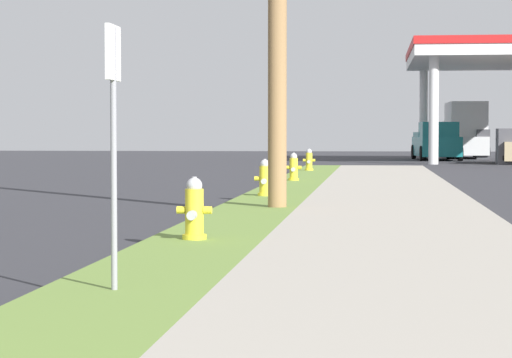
{
  "coord_description": "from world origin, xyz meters",
  "views": [
    {
      "loc": [
        2.7,
        -1.61,
        1.38
      ],
      "look_at": [
        1.06,
        12.93,
        0.74
      ],
      "focal_mm": 73.54,
      "sensor_mm": 36.0,
      "label": 1
    }
  ],
  "objects_px": {
    "fire_hydrant_second": "(194,212)",
    "fire_hydrant_third": "(265,180)",
    "street_sign_post": "(113,101)",
    "fire_hydrant_fourth": "(294,168)",
    "fire_hydrant_fifth": "(309,161)",
    "truck_white_on_apron": "(464,132)",
    "truck_teal_at_forecourt": "(436,142)"
  },
  "relations": [
    {
      "from": "fire_hydrant_second",
      "to": "truck_teal_at_forecourt",
      "type": "bearing_deg",
      "value": 82.94
    },
    {
      "from": "fire_hydrant_third",
      "to": "truck_white_on_apron",
      "type": "distance_m",
      "value": 39.24
    },
    {
      "from": "fire_hydrant_second",
      "to": "truck_teal_at_forecourt",
      "type": "relative_size",
      "value": 0.14
    },
    {
      "from": "fire_hydrant_second",
      "to": "fire_hydrant_third",
      "type": "distance_m",
      "value": 8.78
    },
    {
      "from": "street_sign_post",
      "to": "truck_teal_at_forecourt",
      "type": "height_order",
      "value": "street_sign_post"
    },
    {
      "from": "fire_hydrant_third",
      "to": "truck_teal_at_forecourt",
      "type": "relative_size",
      "value": 0.14
    },
    {
      "from": "street_sign_post",
      "to": "truck_teal_at_forecourt",
      "type": "bearing_deg",
      "value": 83.6
    },
    {
      "from": "fire_hydrant_third",
      "to": "street_sign_post",
      "type": "bearing_deg",
      "value": -89.45
    },
    {
      "from": "fire_hydrant_second",
      "to": "fire_hydrant_fourth",
      "type": "distance_m",
      "value": 15.79
    },
    {
      "from": "truck_white_on_apron",
      "to": "truck_teal_at_forecourt",
      "type": "bearing_deg",
      "value": -113.34
    },
    {
      "from": "fire_hydrant_third",
      "to": "street_sign_post",
      "type": "distance_m",
      "value": 12.88
    },
    {
      "from": "fire_hydrant_fourth",
      "to": "fire_hydrant_third",
      "type": "bearing_deg",
      "value": -90.39
    },
    {
      "from": "fire_hydrant_fifth",
      "to": "truck_white_on_apron",
      "type": "xyz_separation_m",
      "value": [
        7.22,
        23.9,
        1.04
      ]
    },
    {
      "from": "fire_hydrant_third",
      "to": "fire_hydrant_fourth",
      "type": "relative_size",
      "value": 1.0
    },
    {
      "from": "fire_hydrant_fourth",
      "to": "street_sign_post",
      "type": "height_order",
      "value": "street_sign_post"
    },
    {
      "from": "fire_hydrant_second",
      "to": "fire_hydrant_third",
      "type": "bearing_deg",
      "value": 90.49
    },
    {
      "from": "fire_hydrant_fourth",
      "to": "truck_teal_at_forecourt",
      "type": "distance_m",
      "value": 27.95
    },
    {
      "from": "fire_hydrant_fourth",
      "to": "street_sign_post",
      "type": "relative_size",
      "value": 0.35
    },
    {
      "from": "fire_hydrant_second",
      "to": "fire_hydrant_fifth",
      "type": "xyz_separation_m",
      "value": [
        -0.09,
        23.44,
        0.0
      ]
    },
    {
      "from": "truck_white_on_apron",
      "to": "fire_hydrant_fourth",
      "type": "bearing_deg",
      "value": -102.78
    },
    {
      "from": "truck_teal_at_forecourt",
      "to": "truck_white_on_apron",
      "type": "bearing_deg",
      "value": 66.66
    },
    {
      "from": "fire_hydrant_fourth",
      "to": "truck_teal_at_forecourt",
      "type": "bearing_deg",
      "value": 78.91
    },
    {
      "from": "fire_hydrant_fifth",
      "to": "truck_white_on_apron",
      "type": "relative_size",
      "value": 0.12
    },
    {
      "from": "truck_teal_at_forecourt",
      "to": "truck_white_on_apron",
      "type": "distance_m",
      "value": 4.53
    },
    {
      "from": "fire_hydrant_third",
      "to": "street_sign_post",
      "type": "height_order",
      "value": "street_sign_post"
    },
    {
      "from": "street_sign_post",
      "to": "truck_white_on_apron",
      "type": "bearing_deg",
      "value": 82.15
    },
    {
      "from": "fire_hydrant_fourth",
      "to": "truck_white_on_apron",
      "type": "bearing_deg",
      "value": 77.22
    },
    {
      "from": "fire_hydrant_third",
      "to": "truck_white_on_apron",
      "type": "xyz_separation_m",
      "value": [
        7.2,
        38.56,
        1.04
      ]
    },
    {
      "from": "fire_hydrant_second",
      "to": "truck_white_on_apron",
      "type": "bearing_deg",
      "value": 81.43
    },
    {
      "from": "fire_hydrant_fourth",
      "to": "street_sign_post",
      "type": "xyz_separation_m",
      "value": [
        0.07,
        -19.83,
        1.19
      ]
    },
    {
      "from": "street_sign_post",
      "to": "fire_hydrant_fourth",
      "type": "bearing_deg",
      "value": 90.22
    },
    {
      "from": "fire_hydrant_fourth",
      "to": "truck_white_on_apron",
      "type": "height_order",
      "value": "truck_white_on_apron"
    }
  ]
}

